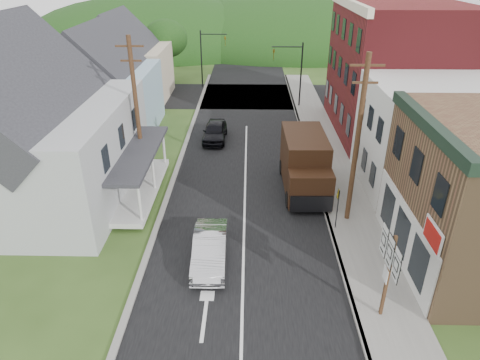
# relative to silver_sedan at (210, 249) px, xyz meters

# --- Properties ---
(ground) EXTENTS (120.00, 120.00, 0.00)m
(ground) POSITION_rel_silver_sedan_xyz_m (1.56, 0.26, -0.72)
(ground) COLOR #2D4719
(ground) RESTS_ON ground
(road) EXTENTS (9.00, 90.00, 0.02)m
(road) POSITION_rel_silver_sedan_xyz_m (1.56, 10.26, -0.72)
(road) COLOR black
(road) RESTS_ON ground
(cross_road) EXTENTS (60.00, 9.00, 0.02)m
(cross_road) POSITION_rel_silver_sedan_xyz_m (1.56, 27.26, -0.72)
(cross_road) COLOR black
(cross_road) RESTS_ON ground
(sidewalk_right) EXTENTS (2.80, 55.00, 0.15)m
(sidewalk_right) POSITION_rel_silver_sedan_xyz_m (7.46, 8.26, -0.64)
(sidewalk_right) COLOR slate
(sidewalk_right) RESTS_ON ground
(curb_right) EXTENTS (0.20, 55.00, 0.15)m
(curb_right) POSITION_rel_silver_sedan_xyz_m (6.11, 8.26, -0.64)
(curb_right) COLOR slate
(curb_right) RESTS_ON ground
(curb_left) EXTENTS (0.30, 55.00, 0.12)m
(curb_left) POSITION_rel_silver_sedan_xyz_m (-3.09, 8.26, -0.66)
(curb_left) COLOR slate
(curb_left) RESTS_ON ground
(storefront_white) EXTENTS (8.00, 7.00, 6.50)m
(storefront_white) POSITION_rel_silver_sedan_xyz_m (12.86, 7.76, 2.53)
(storefront_white) COLOR silver
(storefront_white) RESTS_ON ground
(storefront_red) EXTENTS (8.00, 12.00, 10.00)m
(storefront_red) POSITION_rel_silver_sedan_xyz_m (12.86, 17.26, 4.28)
(storefront_red) COLOR maroon
(storefront_red) RESTS_ON ground
(house_gray) EXTENTS (10.20, 12.24, 8.35)m
(house_gray) POSITION_rel_silver_sedan_xyz_m (-10.44, 6.26, 3.52)
(house_gray) COLOR #A0A3A5
(house_gray) RESTS_ON ground
(house_blue) EXTENTS (7.14, 8.16, 7.28)m
(house_blue) POSITION_rel_silver_sedan_xyz_m (-9.44, 17.26, 2.97)
(house_blue) COLOR #8BAABE
(house_blue) RESTS_ON ground
(house_cream) EXTENTS (7.14, 8.16, 7.28)m
(house_cream) POSITION_rel_silver_sedan_xyz_m (-9.94, 26.26, 2.97)
(house_cream) COLOR #BDAA92
(house_cream) RESTS_ON ground
(utility_pole_right) EXTENTS (1.60, 0.26, 9.00)m
(utility_pole_right) POSITION_rel_silver_sedan_xyz_m (7.16, 3.76, 3.94)
(utility_pole_right) COLOR #472D19
(utility_pole_right) RESTS_ON ground
(utility_pole_left) EXTENTS (1.60, 0.26, 9.00)m
(utility_pole_left) POSITION_rel_silver_sedan_xyz_m (-4.94, 8.26, 3.94)
(utility_pole_left) COLOR #472D19
(utility_pole_left) RESTS_ON ground
(traffic_signal_right) EXTENTS (2.87, 0.20, 6.00)m
(traffic_signal_right) POSITION_rel_silver_sedan_xyz_m (5.86, 23.76, 3.04)
(traffic_signal_right) COLOR black
(traffic_signal_right) RESTS_ON ground
(traffic_signal_left) EXTENTS (2.87, 0.20, 6.00)m
(traffic_signal_left) POSITION_rel_silver_sedan_xyz_m (-2.74, 30.76, 3.04)
(traffic_signal_left) COLOR black
(traffic_signal_left) RESTS_ON ground
(tree_left_c) EXTENTS (5.80, 5.80, 8.41)m
(tree_left_c) POSITION_rel_silver_sedan_xyz_m (-17.44, 20.26, 5.22)
(tree_left_c) COLOR #382616
(tree_left_c) RESTS_ON ground
(tree_left_d) EXTENTS (4.80, 4.80, 6.94)m
(tree_left_d) POSITION_rel_silver_sedan_xyz_m (-7.44, 32.26, 4.17)
(tree_left_d) COLOR #382616
(tree_left_d) RESTS_ON ground
(forested_ridge) EXTENTS (90.00, 30.00, 16.00)m
(forested_ridge) POSITION_rel_silver_sedan_xyz_m (1.56, 55.26, -0.72)
(forested_ridge) COLOR black
(forested_ridge) RESTS_ON ground
(silver_sedan) EXTENTS (1.62, 4.39, 1.44)m
(silver_sedan) POSITION_rel_silver_sedan_xyz_m (0.00, 0.00, 0.00)
(silver_sedan) COLOR #BBBAC0
(silver_sedan) RESTS_ON ground
(dark_sedan) EXTENTS (1.83, 4.32, 1.46)m
(dark_sedan) POSITION_rel_silver_sedan_xyz_m (-0.89, 15.14, 0.01)
(dark_sedan) COLOR black
(dark_sedan) RESTS_ON ground
(delivery_van) EXTENTS (2.65, 6.14, 3.41)m
(delivery_van) POSITION_rel_silver_sedan_xyz_m (5.16, 7.22, 1.01)
(delivery_van) COLOR black
(delivery_van) RESTS_ON ground
(route_sign_cluster) EXTENTS (0.19, 2.14, 3.75)m
(route_sign_cluster) POSITION_rel_silver_sedan_xyz_m (7.03, -3.32, 1.86)
(route_sign_cluster) COLOR #472D19
(route_sign_cluster) RESTS_ON sidewalk_right
(warning_sign) EXTENTS (0.29, 0.60, 2.36)m
(warning_sign) POSITION_rel_silver_sedan_xyz_m (6.34, 2.80, 0.94)
(warning_sign) COLOR black
(warning_sign) RESTS_ON sidewalk_right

